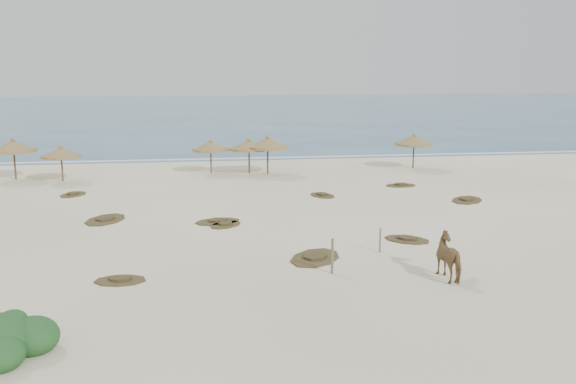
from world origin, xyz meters
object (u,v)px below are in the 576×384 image
object	(u,v)px
palapa_0	(61,153)
horse	(452,257)
palapa_1	(13,147)
bush	(0,340)

from	to	relation	value
palapa_0	horse	xyz separation A→B (m)	(17.66, -21.82, -1.06)
palapa_1	bush	xyz separation A→B (m)	(6.71, -27.21, -1.74)
palapa_0	bush	size ratio (longest dim) A/B	1.13
horse	bush	distance (m)	14.80
palapa_0	horse	world-z (taller)	palapa_0
palapa_1	bush	bearing A→B (deg)	-76.16
palapa_0	bush	bearing A→B (deg)	-82.39
bush	horse	bearing A→B (deg)	16.60
horse	bush	bearing A→B (deg)	9.27
palapa_0	horse	size ratio (longest dim) A/B	1.76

